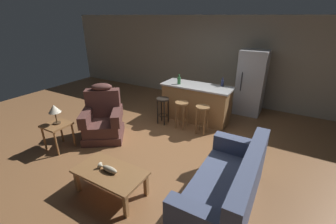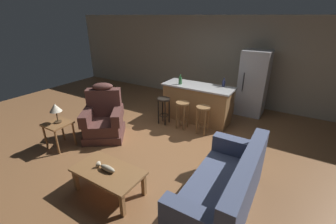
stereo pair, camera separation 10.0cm
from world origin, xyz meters
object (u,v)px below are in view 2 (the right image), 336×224
object	(u,v)px
bar_stool_left	(164,106)
bar_stool_middle	(182,110)
bar_stool_right	(203,115)
kitchen_island	(197,103)
couch	(224,190)
refrigerator	(253,83)
recliner_near_lamp	(104,119)
bottle_tall_green	(224,83)
coffee_table	(108,173)
table_lamp	(55,109)
bottle_short_amber	(180,80)
fish_figurine	(106,168)
end_table	(58,127)

from	to	relation	value
bar_stool_left	bar_stool_middle	xyz separation A→B (m)	(0.53, 0.00, 0.00)
bar_stool_right	bar_stool_left	bearing A→B (deg)	180.00
kitchen_island	bar_stool_right	world-z (taller)	kitchen_island
couch	kitchen_island	xyz separation A→B (m)	(-1.61, 2.57, 0.14)
refrigerator	recliner_near_lamp	bearing A→B (deg)	-129.27
recliner_near_lamp	bottle_tall_green	bearing A→B (deg)	101.37
coffee_table	bar_stool_middle	distance (m)	2.56
couch	bar_stool_left	world-z (taller)	couch
table_lamp	bar_stool_right	xyz separation A→B (m)	(2.30, 2.09, -0.40)
recliner_near_lamp	bottle_short_amber	world-z (taller)	same
table_lamp	couch	bearing A→B (deg)	2.49
fish_figurine	end_table	bearing A→B (deg)	166.39
couch	end_table	bearing A→B (deg)	2.22
coffee_table	couch	size ratio (longest dim) A/B	0.58
fish_figurine	kitchen_island	distance (m)	3.19
recliner_near_lamp	coffee_table	bearing A→B (deg)	12.23
bar_stool_left	bar_stool_middle	size ratio (longest dim) A/B	1.00
end_table	fish_figurine	bearing A→B (deg)	-13.61
bar_stool_right	table_lamp	bearing A→B (deg)	-137.74
refrigerator	bottle_tall_green	bearing A→B (deg)	-119.31
recliner_near_lamp	bottle_short_amber	xyz separation A→B (m)	(0.99, 1.78, 0.62)
bar_stool_left	bottle_tall_green	xyz separation A→B (m)	(1.21, 0.89, 0.56)
table_lamp	bar_stool_middle	bearing A→B (deg)	49.79
recliner_near_lamp	refrigerator	size ratio (longest dim) A/B	0.68
bar_stool_middle	table_lamp	bearing A→B (deg)	-130.21
fish_figurine	end_table	xyz separation A→B (m)	(-1.84, 0.44, -0.00)
coffee_table	end_table	distance (m)	1.91
coffee_table	bar_stool_right	bearing A→B (deg)	80.07
bottle_tall_green	bottle_short_amber	xyz separation A→B (m)	(-1.02, -0.38, 0.01)
bar_stool_middle	bottle_tall_green	bearing A→B (deg)	53.08
recliner_near_lamp	refrigerator	world-z (taller)	refrigerator
bottle_tall_green	bottle_short_amber	world-z (taller)	bottle_short_amber
bar_stool_right	refrigerator	bearing A→B (deg)	70.10
bar_stool_left	bar_stool_middle	world-z (taller)	same
bar_stool_middle	couch	bearing A→B (deg)	-48.53
kitchen_island	bar_stool_left	distance (m)	0.89
bottle_short_amber	kitchen_island	bearing A→B (deg)	14.98
bottle_short_amber	bar_stool_left	bearing A→B (deg)	-109.80
fish_figurine	recliner_near_lamp	world-z (taller)	recliner_near_lamp
couch	refrigerator	world-z (taller)	refrigerator
recliner_near_lamp	end_table	distance (m)	0.95
coffee_table	kitchen_island	size ratio (longest dim) A/B	0.61
couch	end_table	distance (m)	3.49
couch	recliner_near_lamp	world-z (taller)	recliner_near_lamp
bar_stool_left	table_lamp	bearing A→B (deg)	-120.53
bar_stool_middle	bar_stool_right	size ratio (longest dim) A/B	1.00
coffee_table	kitchen_island	xyz separation A→B (m)	(0.01, 3.18, 0.11)
recliner_near_lamp	table_lamp	distance (m)	1.03
end_table	bar_stool_middle	xyz separation A→B (m)	(1.77, 2.12, 0.01)
fish_figurine	couch	world-z (taller)	couch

